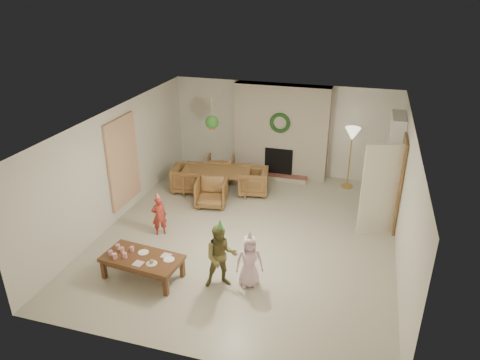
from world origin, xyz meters
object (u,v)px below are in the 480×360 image
at_px(child_plaid, 221,257).
at_px(dining_chair_near, 211,193).
at_px(dining_chair_left, 187,179).
at_px(child_red, 159,216).
at_px(coffee_table_top, 142,258).
at_px(dining_chair_right, 253,181).
at_px(child_pink, 249,261).
at_px(dining_chair_far, 221,168).
at_px(dining_table, 216,181).

bearing_deg(child_plaid, dining_chair_near, 89.52).
xyz_separation_m(dining_chair_near, dining_chair_left, (-0.87, 0.60, 0.00)).
bearing_deg(child_red, coffee_table_top, 68.97).
bearing_deg(coffee_table_top, dining_chair_right, 80.98).
height_order(child_plaid, child_pink, child_plaid).
height_order(child_red, child_pink, child_pink).
distance_m(dining_chair_near, dining_chair_right, 1.20).
distance_m(dining_chair_left, child_plaid, 4.00).
bearing_deg(child_pink, dining_chair_left, 107.36).
distance_m(dining_chair_left, coffee_table_top, 3.66).
bearing_deg(dining_chair_far, dining_chair_left, 45.00).
bearing_deg(child_red, dining_table, -136.98).
height_order(dining_chair_far, dining_chair_right, same).
distance_m(dining_chair_near, dining_chair_far, 1.50).
bearing_deg(dining_chair_left, child_pink, -152.57).
distance_m(dining_chair_far, dining_chair_right, 1.20).
height_order(coffee_table_top, child_plaid, child_plaid).
relative_size(dining_chair_far, child_plaid, 0.61).
relative_size(dining_table, dining_chair_far, 2.34).
bearing_deg(dining_chair_right, child_pink, 3.42).
bearing_deg(dining_table, coffee_table_top, -101.95).
height_order(dining_chair_left, child_red, child_red).
distance_m(dining_table, coffee_table_top, 3.74).
height_order(dining_chair_left, dining_chair_right, same).
distance_m(child_red, child_plaid, 2.21).
height_order(dining_chair_far, dining_chair_left, same).
bearing_deg(child_red, child_pink, 118.47).
height_order(dining_chair_near, dining_chair_left, same).
xyz_separation_m(dining_table, dining_chair_near, (0.13, -0.74, 0.03)).
distance_m(dining_chair_left, dining_chair_right, 1.68).
relative_size(dining_chair_near, child_red, 0.84).
bearing_deg(dining_chair_left, dining_chair_right, -90.00).
relative_size(dining_table, dining_chair_right, 2.34).
relative_size(dining_chair_far, dining_chair_left, 1.00).
bearing_deg(child_plaid, child_red, 121.25).
relative_size(dining_table, child_red, 1.96).
distance_m(dining_table, child_pink, 3.85).
height_order(dining_table, dining_chair_left, dining_chair_left).
xyz_separation_m(dining_table, child_plaid, (1.32, -3.55, 0.30)).
height_order(child_red, child_plaid, child_plaid).
relative_size(dining_table, child_plaid, 1.43).
xyz_separation_m(coffee_table_top, child_red, (-0.37, 1.47, 0.03)).
bearing_deg(dining_chair_near, dining_table, 90.00).
relative_size(child_red, child_plaid, 0.73).
bearing_deg(dining_chair_left, coffee_table_top, 179.58).
xyz_separation_m(dining_chair_near, child_plaid, (1.19, -2.82, 0.27)).
distance_m(dining_chair_right, child_pink, 3.67).
xyz_separation_m(coffee_table_top, child_pink, (1.90, 0.34, 0.09)).
distance_m(dining_chair_near, child_red, 1.66).
relative_size(dining_chair_left, child_red, 0.84).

